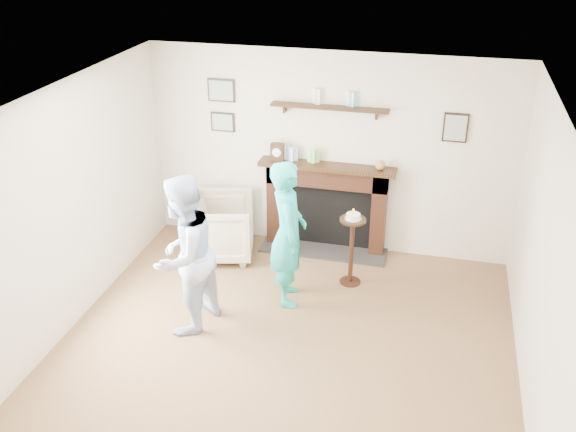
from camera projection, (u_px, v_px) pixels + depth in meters
The scene contains 6 objects.
ground at pixel (278, 364), 6.19m from camera, with size 5.00×5.00×0.00m, color brown.
room_shell at pixel (295, 182), 6.07m from camera, with size 4.54×5.02×2.52m.
armchair at pixel (221, 254), 8.11m from camera, with size 0.82×0.85×0.77m, color tan.
man at pixel (189, 325), 6.77m from camera, with size 0.82×0.64×1.68m, color #A4B3CD.
woman at pixel (288, 298), 7.21m from camera, with size 0.60×0.39×1.65m, color #1FAFAC.
pedestal_table at pixel (352, 238), 7.26m from camera, with size 0.30×0.30×0.95m.
Camera 1 is at (1.28, -4.75, 4.03)m, focal length 40.00 mm.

